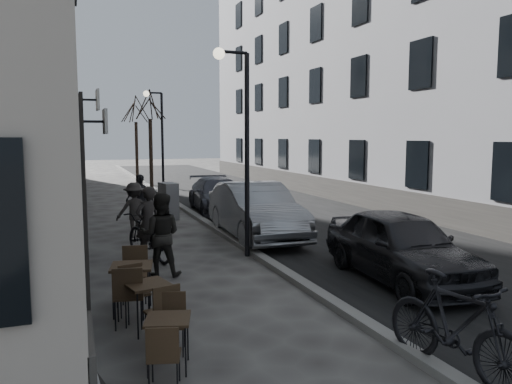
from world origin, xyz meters
TOP-DOWN VIEW (x-y plane):
  - ground at (0.00, 0.00)m, footprint 120.00×120.00m
  - road at (3.85, 16.00)m, footprint 7.30×60.00m
  - kerb at (0.20, 16.00)m, footprint 0.25×60.00m
  - building_left at (-6.00, 16.50)m, footprint 4.00×35.00m
  - building_right at (9.50, 16.50)m, footprint 4.00×35.00m
  - streetlamp_near at (-0.17, 6.00)m, footprint 0.90×0.28m
  - streetlamp_far at (-0.17, 18.00)m, footprint 0.90×0.28m
  - tree_near at (-0.10, 21.00)m, footprint 2.40×2.40m
  - tree_far at (-0.10, 27.00)m, footprint 2.40×2.40m
  - bistro_set_a at (-2.99, 0.57)m, footprint 0.74×1.43m
  - bistro_set_b at (-3.05, 1.99)m, footprint 0.76×1.56m
  - bistro_set_c at (-3.18, 2.87)m, footprint 0.80×1.73m
  - sign_board at (-4.01, 0.40)m, footprint 0.49×0.67m
  - utility_cabinet at (-0.80, 12.36)m, footprint 0.63×0.95m
  - bicycle at (-2.37, 6.57)m, footprint 1.39×2.22m
  - cyclist_rider at (-2.37, 6.57)m, footprint 0.76×0.63m
  - pedestrian_near at (-2.33, 5.00)m, footprint 1.05×0.93m
  - pedestrian_mid at (-2.36, 9.41)m, footprint 1.09×0.66m
  - pedestrian_far at (-1.96, 11.26)m, footprint 1.11×0.81m
  - car_near at (2.30, 2.88)m, footprint 2.04×4.45m
  - car_mid at (1.00, 8.09)m, footprint 1.88×4.99m
  - car_far at (1.38, 13.38)m, footprint 2.23×4.77m
  - moped at (0.35, -0.86)m, footprint 0.98×2.22m

SIDE VIEW (x-z plane):
  - ground at x=0.00m, z-range 0.00..0.00m
  - road at x=3.85m, z-range 0.00..0.00m
  - kerb at x=0.20m, z-range 0.00..0.12m
  - bistro_set_a at x=-2.99m, z-range 0.01..0.83m
  - sign_board at x=-4.01m, z-range -0.10..0.96m
  - bistro_set_b at x=-3.05m, z-range 0.01..0.90m
  - bistro_set_c at x=-3.18m, z-range 0.01..1.00m
  - bicycle at x=-2.37m, z-range 0.00..1.10m
  - moped at x=0.35m, z-range 0.00..1.29m
  - utility_cabinet at x=-0.80m, z-range 0.00..1.32m
  - car_far at x=1.38m, z-range 0.00..1.35m
  - car_near at x=2.30m, z-range 0.00..1.48m
  - car_mid at x=1.00m, z-range 0.00..1.63m
  - pedestrian_mid at x=-2.36m, z-range 0.00..1.65m
  - pedestrian_far at x=-1.96m, z-range 0.00..1.75m
  - cyclist_rider at x=-2.37m, z-range 0.00..1.80m
  - pedestrian_near at x=-2.33m, z-range 0.00..1.80m
  - streetlamp_near at x=-0.17m, z-range 0.62..5.71m
  - streetlamp_far at x=-0.17m, z-range 0.62..5.71m
  - tree_near at x=-0.10m, z-range 1.81..7.51m
  - tree_far at x=-0.10m, z-range 1.81..7.51m
  - building_left at x=-6.00m, z-range 0.00..16.00m
  - building_right at x=9.50m, z-range 0.00..16.00m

